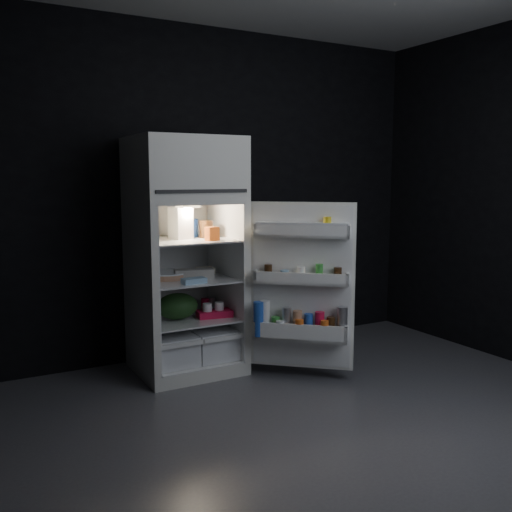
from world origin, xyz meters
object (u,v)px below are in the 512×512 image
refrigerator (184,248)px  fridge_door (301,290)px  yogurt_tray (214,314)px  milk_jug (181,223)px  egg_carton (194,274)px

refrigerator → fridge_door: 0.95m
fridge_door → yogurt_tray: 0.71m
refrigerator → yogurt_tray: refrigerator is taller
milk_jug → fridge_door: bearing=-54.5°
refrigerator → milk_jug: (-0.03, -0.03, 0.19)m
refrigerator → yogurt_tray: bearing=-37.4°
refrigerator → yogurt_tray: (0.18, -0.14, -0.50)m
fridge_door → milk_jug: bearing=139.0°
egg_carton → yogurt_tray: size_ratio=1.11×
fridge_door → egg_carton: 0.83m
egg_carton → yogurt_tray: (0.13, -0.07, -0.31)m
egg_carton → fridge_door: bearing=-29.1°
milk_jug → yogurt_tray: milk_jug is taller
milk_jug → yogurt_tray: 0.74m
fridge_door → yogurt_tray: bearing=134.3°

